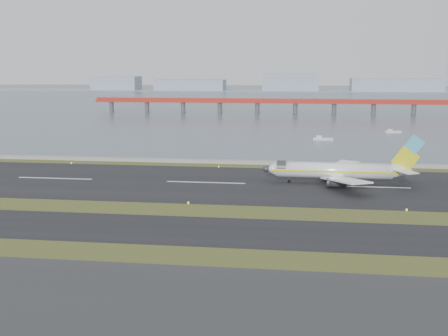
% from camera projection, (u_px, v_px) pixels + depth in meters
% --- Properties ---
extents(ground, '(1000.00, 1000.00, 0.00)m').
position_uv_depth(ground, '(181.00, 213.00, 112.09)').
color(ground, '#384D1B').
rests_on(ground, ground).
extents(taxiway_strip, '(1000.00, 18.00, 0.10)m').
position_uv_depth(taxiway_strip, '(167.00, 229.00, 100.38)').
color(taxiway_strip, black).
rests_on(taxiway_strip, ground).
extents(runway_strip, '(1000.00, 45.00, 0.10)m').
position_uv_depth(runway_strip, '(206.00, 183.00, 141.35)').
color(runway_strip, black).
rests_on(runway_strip, ground).
extents(seawall, '(1000.00, 2.50, 1.00)m').
position_uv_depth(seawall, '(222.00, 162.00, 170.54)').
color(seawall, gray).
rests_on(seawall, ground).
extents(bay_water, '(1400.00, 800.00, 1.30)m').
position_uv_depth(bay_water, '(277.00, 97.00, 560.84)').
color(bay_water, '#455663').
rests_on(bay_water, ground).
extents(red_pier, '(260.00, 5.00, 10.20)m').
position_uv_depth(red_pier, '(295.00, 103.00, 352.04)').
color(red_pier, '#A2251B').
rests_on(red_pier, ground).
extents(far_shoreline, '(1400.00, 80.00, 60.50)m').
position_uv_depth(far_shoreline, '(293.00, 86.00, 714.05)').
color(far_shoreline, '#959FB0').
rests_on(far_shoreline, ground).
extents(airliner, '(38.52, 32.89, 12.80)m').
position_uv_depth(airliner, '(340.00, 171.00, 138.80)').
color(airliner, white).
rests_on(airliner, ground).
extents(workboat_near, '(7.92, 2.53, 1.92)m').
position_uv_depth(workboat_near, '(322.00, 139.00, 225.11)').
color(workboat_near, silver).
rests_on(workboat_near, ground).
extents(workboat_far, '(7.70, 3.99, 1.79)m').
position_uv_depth(workboat_far, '(392.00, 132.00, 250.28)').
color(workboat_far, silver).
rests_on(workboat_far, ground).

